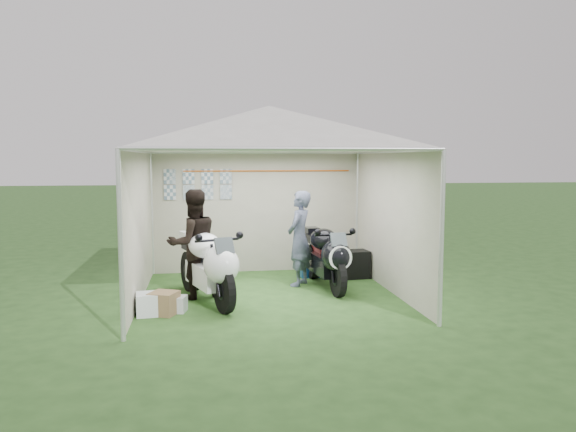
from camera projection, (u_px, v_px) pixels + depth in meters
name	position (u px, v px, depth m)	size (l,w,h in m)	color
ground	(269.00, 295.00, 9.00)	(80.00, 80.00, 0.00)	#26481B
canopy_tent	(269.00, 133.00, 8.77)	(5.66, 5.66, 3.00)	silver
motorcycle_white	(209.00, 264.00, 8.46)	(0.99, 2.13, 1.08)	black
motorcycle_black	(327.00, 255.00, 9.42)	(0.57, 2.09, 1.03)	black
paddock_stand	(311.00, 269.00, 10.39)	(0.41, 0.26, 0.31)	blue
person_dark_jacket	(193.00, 244.00, 8.77)	(0.83, 0.65, 1.71)	black
person_blue_jacket	(299.00, 238.00, 9.64)	(0.60, 0.39, 1.64)	slate
equipment_box	(354.00, 264.00, 10.31)	(0.50, 0.40, 0.50)	black
crate_0	(153.00, 304.00, 7.87)	(0.46, 0.36, 0.31)	silver
crate_1	(164.00, 303.00, 7.88)	(0.35, 0.35, 0.32)	brown
crate_2	(175.00, 304.00, 8.01)	(0.31, 0.26, 0.23)	silver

